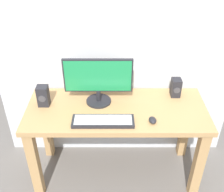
{
  "coord_description": "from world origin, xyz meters",
  "views": [
    {
      "loc": [
        -0.04,
        -1.8,
        2.09
      ],
      "look_at": [
        -0.04,
        0.0,
        0.88
      ],
      "focal_mm": 44.11,
      "sensor_mm": 36.0,
      "label": 1
    }
  ],
  "objects_px": {
    "keyboard_primary": "(104,121)",
    "speaker_left": "(44,96)",
    "monitor": "(99,79)",
    "mouse": "(154,120)",
    "speaker_right": "(177,88)",
    "desk": "(117,121)"
  },
  "relations": [
    {
      "from": "desk",
      "to": "mouse",
      "type": "bearing_deg",
      "value": -33.05
    },
    {
      "from": "speaker_left",
      "to": "mouse",
      "type": "bearing_deg",
      "value": -14.66
    },
    {
      "from": "keyboard_primary",
      "to": "mouse",
      "type": "relative_size",
      "value": 5.87
    },
    {
      "from": "speaker_right",
      "to": "speaker_left",
      "type": "xyz_separation_m",
      "value": [
        -1.11,
        -0.14,
        0.01
      ]
    },
    {
      "from": "keyboard_primary",
      "to": "desk",
      "type": "bearing_deg",
      "value": 60.55
    },
    {
      "from": "mouse",
      "to": "monitor",
      "type": "bearing_deg",
      "value": 140.11
    },
    {
      "from": "speaker_right",
      "to": "keyboard_primary",
      "type": "bearing_deg",
      "value": -148.71
    },
    {
      "from": "speaker_right",
      "to": "mouse",
      "type": "bearing_deg",
      "value": -123.19
    },
    {
      "from": "monitor",
      "to": "mouse",
      "type": "bearing_deg",
      "value": -33.47
    },
    {
      "from": "monitor",
      "to": "keyboard_primary",
      "type": "bearing_deg",
      "value": -81.21
    },
    {
      "from": "keyboard_primary",
      "to": "speaker_left",
      "type": "bearing_deg",
      "value": 154.44
    },
    {
      "from": "mouse",
      "to": "speaker_left",
      "type": "bearing_deg",
      "value": 158.91
    },
    {
      "from": "mouse",
      "to": "speaker_right",
      "type": "relative_size",
      "value": 0.5
    },
    {
      "from": "speaker_right",
      "to": "speaker_left",
      "type": "distance_m",
      "value": 1.11
    },
    {
      "from": "desk",
      "to": "monitor",
      "type": "xyz_separation_m",
      "value": [
        -0.15,
        0.1,
        0.35
      ]
    },
    {
      "from": "desk",
      "to": "speaker_left",
      "type": "height_order",
      "value": "speaker_left"
    },
    {
      "from": "monitor",
      "to": "mouse",
      "type": "height_order",
      "value": "monitor"
    },
    {
      "from": "desk",
      "to": "mouse",
      "type": "xyz_separation_m",
      "value": [
        0.27,
        -0.18,
        0.16
      ]
    },
    {
      "from": "desk",
      "to": "speaker_right",
      "type": "bearing_deg",
      "value": 20.28
    },
    {
      "from": "keyboard_primary",
      "to": "speaker_left",
      "type": "height_order",
      "value": "speaker_left"
    },
    {
      "from": "desk",
      "to": "speaker_left",
      "type": "xyz_separation_m",
      "value": [
        -0.6,
        0.05,
        0.23
      ]
    },
    {
      "from": "monitor",
      "to": "speaker_right",
      "type": "distance_m",
      "value": 0.68
    }
  ]
}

